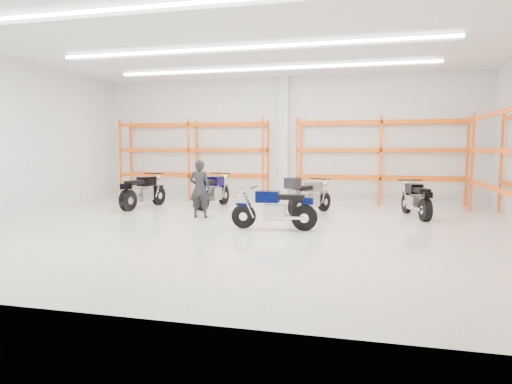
% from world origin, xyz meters
% --- Properties ---
extents(ground, '(14.00, 14.00, 0.00)m').
position_xyz_m(ground, '(0.00, 0.00, 0.00)').
color(ground, silver).
rests_on(ground, ground).
extents(room_shell, '(14.02, 12.02, 4.51)m').
position_xyz_m(room_shell, '(0.00, 0.03, 3.28)').
color(room_shell, silver).
rests_on(room_shell, ground).
extents(motorcycle_main, '(2.08, 0.69, 1.02)m').
position_xyz_m(motorcycle_main, '(0.95, 0.02, 0.48)').
color(motorcycle_main, black).
rests_on(motorcycle_main, ground).
extents(motorcycle_back_a, '(0.81, 2.28, 1.12)m').
position_xyz_m(motorcycle_back_a, '(-4.08, 2.72, 0.52)').
color(motorcycle_back_a, black).
rests_on(motorcycle_back_a, ground).
extents(motorcycle_back_b, '(0.75, 2.28, 1.12)m').
position_xyz_m(motorcycle_back_b, '(-1.93, 3.44, 0.52)').
color(motorcycle_back_b, black).
rests_on(motorcycle_back_b, ground).
extents(motorcycle_back_c, '(1.18, 2.07, 1.13)m').
position_xyz_m(motorcycle_back_c, '(1.30, 2.61, 0.54)').
color(motorcycle_back_c, black).
rests_on(motorcycle_back_c, ground).
extents(motorcycle_back_d, '(0.82, 2.08, 1.04)m').
position_xyz_m(motorcycle_back_d, '(4.35, 2.79, 0.48)').
color(motorcycle_back_d, black).
rests_on(motorcycle_back_d, ground).
extents(standing_man, '(0.63, 0.45, 1.63)m').
position_xyz_m(standing_man, '(-1.54, 1.32, 0.81)').
color(standing_man, black).
rests_on(standing_man, ground).
extents(structural_column, '(0.32, 0.32, 4.50)m').
position_xyz_m(structural_column, '(0.00, 5.82, 2.25)').
color(structural_column, white).
rests_on(structural_column, ground).
extents(pallet_racking_back_left, '(5.67, 0.87, 3.00)m').
position_xyz_m(pallet_racking_back_left, '(-3.40, 5.48, 1.79)').
color(pallet_racking_back_left, '#FD4F0D').
rests_on(pallet_racking_back_left, ground).
extents(pallet_racking_back_right, '(5.67, 0.87, 3.00)m').
position_xyz_m(pallet_racking_back_right, '(3.40, 5.48, 1.79)').
color(pallet_racking_back_right, '#FD4F0D').
rests_on(pallet_racking_back_right, ground).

